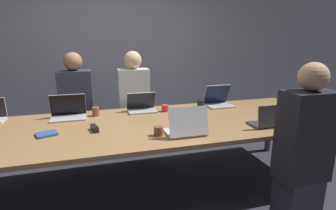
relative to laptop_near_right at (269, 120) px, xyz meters
The scene contains 19 objects.
ground_plane 1.57m from the laptop_near_right, 161.75° to the left, with size 24.00×24.00×0.00m, color #2D2D38.
curtain_wall 2.88m from the laptop_near_right, 117.22° to the left, with size 12.00×0.06×2.80m.
conference_table 1.36m from the laptop_near_right, 161.75° to the left, with size 4.37×1.31×0.72m.
laptop_near_right is the anchor object (origin of this frame).
person_near_right 0.51m from the laptop_near_right, 94.61° to the right, with size 0.40×0.24×1.39m.
cup_near_right 0.26m from the laptop_near_right, ahead, with size 0.08×0.08×0.09m.
bottle_near_right 0.32m from the laptop_near_right, 21.58° to the left, with size 0.08×0.08×0.23m.
laptop_far_midleft 2.07m from the laptop_near_right, 156.04° to the left, with size 0.37×0.25×0.25m.
person_far_midleft 2.29m from the laptop_near_right, 143.46° to the left, with size 0.40×0.24×1.40m.
cup_far_midleft 1.82m from the laptop_near_right, 152.37° to the left, with size 0.08×0.08×0.10m.
laptop_far_right 0.89m from the laptop_near_right, 96.64° to the left, with size 0.32×0.27×0.27m.
cup_far_right 0.93m from the laptop_near_right, 111.95° to the left, with size 0.08×0.08×0.09m.
laptop_near_midright 0.85m from the laptop_near_right, behind, with size 0.35×0.26×0.27m.
cup_near_midright 1.09m from the laptop_near_right, behind, with size 0.08×0.08×0.09m.
laptop_far_center 1.40m from the laptop_near_right, 140.67° to the left, with size 0.33×0.23×0.22m.
person_far_center 1.74m from the laptop_near_right, 129.48° to the left, with size 0.40×0.24×1.40m.
cup_far_center 1.15m from the laptop_near_right, 135.44° to the left, with size 0.08×0.08×0.08m.
stapler 1.67m from the laptop_near_right, 168.13° to the left, with size 0.08×0.16×0.05m.
notebook 2.07m from the laptop_near_right, behind, with size 0.21×0.19×0.02m.
Camera 1 is at (-0.32, -2.48, 1.55)m, focal length 28.00 mm.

